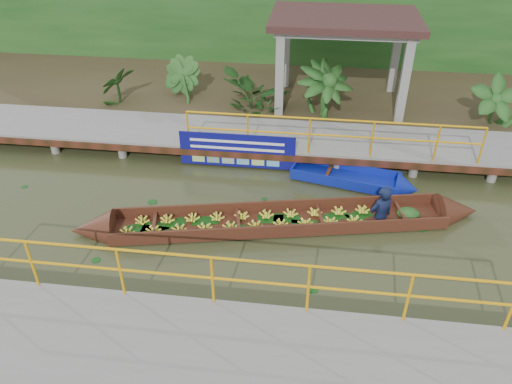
# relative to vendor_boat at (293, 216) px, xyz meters

# --- Properties ---
(ground) EXTENTS (80.00, 80.00, 0.00)m
(ground) POSITION_rel_vendor_boat_xyz_m (-1.98, -0.16, -0.23)
(ground) COLOR #33361B
(ground) RESTS_ON ground
(land_strip) EXTENTS (30.00, 8.00, 0.45)m
(land_strip) POSITION_rel_vendor_boat_xyz_m (-1.98, 7.34, -0.01)
(land_strip) COLOR #332919
(land_strip) RESTS_ON ground
(far_dock) EXTENTS (16.00, 2.06, 1.66)m
(far_dock) POSITION_rel_vendor_boat_xyz_m (-1.96, 3.26, 0.24)
(far_dock) COLOR slate
(far_dock) RESTS_ON ground
(near_dock) EXTENTS (18.00, 2.40, 1.73)m
(near_dock) POSITION_rel_vendor_boat_xyz_m (-0.98, -4.36, 0.07)
(near_dock) COLOR slate
(near_dock) RESTS_ON ground
(pavilion) EXTENTS (4.40, 3.00, 3.00)m
(pavilion) POSITION_rel_vendor_boat_xyz_m (1.02, 6.14, 2.58)
(pavilion) COLOR slate
(pavilion) RESTS_ON ground
(foliage_backdrop) EXTENTS (30.00, 0.80, 4.00)m
(foliage_backdrop) POSITION_rel_vendor_boat_xyz_m (-1.98, 9.84, 1.77)
(foliage_backdrop) COLOR #164114
(foliage_backdrop) RESTS_ON ground
(vendor_boat) EXTENTS (9.34, 2.83, 2.08)m
(vendor_boat) POSITION_rel_vendor_boat_xyz_m (0.00, 0.00, 0.00)
(vendor_boat) COLOR #381A0F
(vendor_boat) RESTS_ON ground
(moored_blue_boat) EXTENTS (3.31, 1.52, 0.77)m
(moored_blue_boat) POSITION_rel_vendor_boat_xyz_m (1.99, 1.82, -0.10)
(moored_blue_boat) COLOR #0D1B8F
(moored_blue_boat) RESTS_ON ground
(blue_banner) EXTENTS (3.10, 0.04, 0.97)m
(blue_banner) POSITION_rel_vendor_boat_xyz_m (-1.66, 2.32, 0.32)
(blue_banner) COLOR navy
(blue_banner) RESTS_ON ground
(tropical_plants) EXTENTS (14.30, 1.30, 1.63)m
(tropical_plants) POSITION_rel_vendor_boat_xyz_m (0.27, 5.14, 1.03)
(tropical_plants) COLOR #164114
(tropical_plants) RESTS_ON ground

